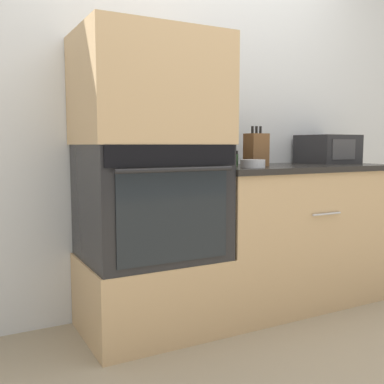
{
  "coord_description": "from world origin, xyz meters",
  "views": [
    {
      "loc": [
        -1.34,
        -1.98,
        1.05
      ],
      "look_at": [
        -0.17,
        0.21,
        0.79
      ],
      "focal_mm": 42.0,
      "sensor_mm": 36.0,
      "label": 1
    }
  ],
  "objects_px": {
    "wall_oven": "(151,201)",
    "knife_block": "(256,150)",
    "microwave": "(327,149)",
    "condiment_jar_mid": "(226,159)",
    "condiment_jar_near": "(234,158)",
    "bowl": "(253,163)"
  },
  "relations": [
    {
      "from": "wall_oven",
      "to": "knife_block",
      "type": "xyz_separation_m",
      "value": [
        0.72,
        0.02,
        0.28
      ]
    },
    {
      "from": "wall_oven",
      "to": "microwave",
      "type": "bearing_deg",
      "value": 4.32
    },
    {
      "from": "knife_block",
      "to": "condiment_jar_near",
      "type": "relative_size",
      "value": 2.6
    },
    {
      "from": "knife_block",
      "to": "bowl",
      "type": "height_order",
      "value": "knife_block"
    },
    {
      "from": "knife_block",
      "to": "condiment_jar_near",
      "type": "xyz_separation_m",
      "value": [
        -0.1,
        0.1,
        -0.06
      ]
    },
    {
      "from": "microwave",
      "to": "bowl",
      "type": "relative_size",
      "value": 2.38
    },
    {
      "from": "microwave",
      "to": "condiment_jar_mid",
      "type": "distance_m",
      "value": 0.8
    },
    {
      "from": "knife_block",
      "to": "condiment_jar_near",
      "type": "bearing_deg",
      "value": 134.9
    },
    {
      "from": "bowl",
      "to": "wall_oven",
      "type": "bearing_deg",
      "value": 168.22
    },
    {
      "from": "knife_block",
      "to": "microwave",
      "type": "bearing_deg",
      "value": 7.51
    },
    {
      "from": "wall_oven",
      "to": "condiment_jar_mid",
      "type": "distance_m",
      "value": 0.7
    },
    {
      "from": "condiment_jar_near",
      "to": "condiment_jar_mid",
      "type": "bearing_deg",
      "value": 88.59
    },
    {
      "from": "bowl",
      "to": "condiment_jar_mid",
      "type": "height_order",
      "value": "condiment_jar_mid"
    },
    {
      "from": "microwave",
      "to": "condiment_jar_near",
      "type": "distance_m",
      "value": 0.8
    },
    {
      "from": "wall_oven",
      "to": "knife_block",
      "type": "relative_size",
      "value": 2.98
    },
    {
      "from": "microwave",
      "to": "knife_block",
      "type": "height_order",
      "value": "knife_block"
    },
    {
      "from": "bowl",
      "to": "condiment_jar_near",
      "type": "distance_m",
      "value": 0.24
    },
    {
      "from": "microwave",
      "to": "condiment_jar_mid",
      "type": "bearing_deg",
      "value": 171.99
    },
    {
      "from": "bowl",
      "to": "condiment_jar_mid",
      "type": "relative_size",
      "value": 1.82
    },
    {
      "from": "condiment_jar_near",
      "to": "condiment_jar_mid",
      "type": "distance_m",
      "value": 0.11
    },
    {
      "from": "microwave",
      "to": "knife_block",
      "type": "bearing_deg",
      "value": -172.49
    },
    {
      "from": "microwave",
      "to": "bowl",
      "type": "xyz_separation_m",
      "value": [
        -0.82,
        -0.23,
        -0.08
      ]
    }
  ]
}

